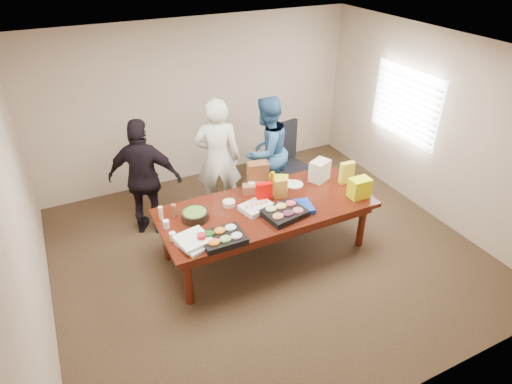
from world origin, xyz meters
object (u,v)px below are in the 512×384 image
office_chair (290,166)px  conference_table (266,229)px  person_right (266,152)px  salad_bowl (195,215)px  sheet_cake (256,207)px  person_center (218,159)px

office_chair → conference_table: bearing=-141.0°
person_right → salad_bowl: person_right is taller
person_right → sheet_cake: 1.43m
conference_table → salad_bowl: size_ratio=8.29×
person_center → sheet_cake: bearing=113.3°
person_center → person_right: bearing=-158.6°
office_chair → person_right: bearing=153.7°
person_right → sheet_cake: person_right is taller
sheet_cake → salad_bowl: salad_bowl is taller
person_center → person_right: 0.81m
office_chair → person_center: 1.22m
salad_bowl → office_chair: bearing=26.5°
person_center → salad_bowl: 1.30m
conference_table → person_right: person_right is taller
office_chair → sheet_cake: bearing=-144.8°
conference_table → person_right: size_ratio=1.60×
person_right → salad_bowl: size_ratio=5.18×
conference_table → sheet_cake: size_ratio=7.08×
office_chair → sheet_cake: (-1.13, -1.09, 0.19)m
office_chair → person_right: size_ratio=0.68×
person_center → salad_bowl: person_center is taller
person_center → sheet_cake: (0.04, -1.20, -0.15)m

